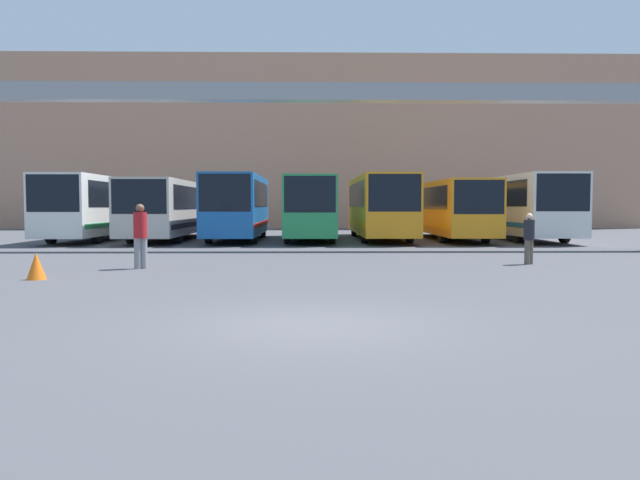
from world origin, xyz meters
name	(u,v)px	position (x,y,z in m)	size (l,w,h in m)	color
ground_plane	(313,325)	(0.00, 0.00, 0.00)	(200.00, 200.00, 0.00)	#47474C
building_backdrop	(309,148)	(0.00, 45.34, 6.81)	(53.95, 12.00, 13.61)	tan
overhead_gantry	(310,109)	(0.00, 16.30, 5.77)	(32.79, 0.80, 6.77)	gray
bus_slot_0	(95,204)	(-11.16, 23.25, 1.88)	(2.52, 10.85, 3.26)	silver
bus_slot_1	(170,206)	(-7.44, 23.85, 1.77)	(2.63, 12.05, 3.06)	beige
bus_slot_2	(238,204)	(-3.72, 22.98, 1.90)	(2.50, 10.30, 3.29)	#1959A5
bus_slot_3	(310,205)	(0.00, 23.00, 1.84)	(2.49, 10.33, 3.20)	#268C4C
bus_slot_4	(379,204)	(3.72, 23.81, 1.90)	(2.56, 11.96, 3.29)	orange
bus_slot_5	(449,207)	(7.44, 23.79, 1.76)	(2.45, 11.92, 3.04)	orange
bus_slot_6	(519,204)	(11.16, 23.65, 1.91)	(2.63, 11.63, 3.32)	silver
pedestrian_near_right	(140,234)	(-4.89, 8.51, 0.99)	(0.39, 0.39, 1.86)	gray
pedestrian_far_center	(529,237)	(6.74, 9.61, 0.84)	(0.33, 0.33, 1.58)	brown
traffic_cone	(36,266)	(-6.75, 5.92, 0.33)	(0.47, 0.47, 0.67)	orange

